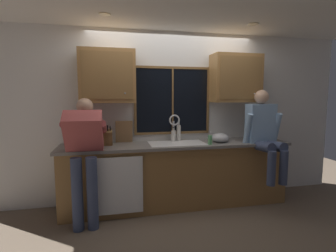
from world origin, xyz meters
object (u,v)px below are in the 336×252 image
at_px(knife_block, 108,138).
at_px(bottle_tall_clear, 179,132).
at_px(person_sitting_on_counter, 264,131).
at_px(cutting_board, 124,132).
at_px(bottle_green_glass, 173,135).
at_px(mixing_bowl, 220,138).
at_px(person_standing, 84,148).
at_px(soap_dispenser, 210,140).

bearing_deg(knife_block, bottle_tall_clear, 9.58).
height_order(person_sitting_on_counter, bottle_tall_clear, person_sitting_on_counter).
relative_size(cutting_board, bottle_green_glass, 1.53).
distance_m(person_sitting_on_counter, knife_block, 2.20).
relative_size(knife_block, bottle_tall_clear, 1.06).
bearing_deg(person_sitting_on_counter, mixing_bowl, 157.59).
bearing_deg(person_standing, mixing_bowl, 8.56).
bearing_deg(person_standing, bottle_tall_clear, 21.72).
xyz_separation_m(person_standing, soap_dispenser, (1.66, 0.11, 0.03)).
xyz_separation_m(person_standing, knife_block, (0.27, 0.35, 0.07)).
bearing_deg(person_sitting_on_counter, cutting_board, 166.01).
bearing_deg(bottle_tall_clear, knife_block, -170.42).
height_order(cutting_board, bottle_green_glass, cutting_board).
bearing_deg(knife_block, cutting_board, 39.15).
bearing_deg(cutting_board, mixing_bowl, -10.28).
height_order(person_standing, knife_block, person_standing).
relative_size(soap_dispenser, bottle_green_glass, 0.88).
bearing_deg(person_sitting_on_counter, bottle_green_glass, 160.24).
xyz_separation_m(knife_block, mixing_bowl, (1.61, -0.07, -0.05)).
xyz_separation_m(cutting_board, bottle_tall_clear, (0.82, -0.01, -0.03)).
relative_size(person_sitting_on_counter, bottle_tall_clear, 4.15).
bearing_deg(mixing_bowl, cutting_board, 169.72).
distance_m(knife_block, mixing_bowl, 1.61).
xyz_separation_m(person_standing, cutting_board, (0.50, 0.53, 0.12)).
height_order(knife_block, cutting_board, cutting_board).
height_order(soap_dispenser, bottle_green_glass, bottle_green_glass).
bearing_deg(person_standing, cutting_board, 46.82).
xyz_separation_m(bottle_green_glass, bottle_tall_clear, (0.09, 0.04, 0.04)).
distance_m(person_standing, bottle_green_glass, 1.32).
distance_m(person_sitting_on_counter, bottle_green_glass, 1.31).
bearing_deg(soap_dispenser, person_sitting_on_counter, -4.92).
bearing_deg(bottle_green_glass, mixing_bowl, -17.37).
bearing_deg(bottle_tall_clear, soap_dispenser, -49.80).
height_order(soap_dispenser, bottle_tall_clear, bottle_tall_clear).
relative_size(bottle_green_glass, bottle_tall_clear, 0.70).
bearing_deg(mixing_bowl, bottle_green_glass, 162.63).
height_order(mixing_bowl, soap_dispenser, soap_dispenser).
distance_m(person_standing, person_sitting_on_counter, 2.46).
bearing_deg(cutting_board, bottle_tall_clear, -0.61).
xyz_separation_m(cutting_board, bottle_green_glass, (0.73, -0.05, -0.07)).
bearing_deg(mixing_bowl, person_sitting_on_counter, -22.41).
xyz_separation_m(person_sitting_on_counter, soap_dispenser, (-0.79, 0.07, -0.11)).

